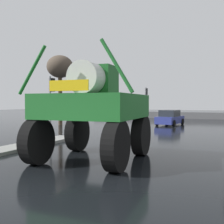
% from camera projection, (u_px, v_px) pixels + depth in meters
% --- Properties ---
extents(ground_plane, '(120.00, 120.00, 0.00)m').
position_uv_depth(ground_plane, '(169.00, 129.00, 23.04)').
color(ground_plane, black).
extents(median_island, '(1.35, 10.81, 0.15)m').
position_uv_depth(median_island, '(4.00, 150.00, 12.61)').
color(median_island, gray).
rests_on(median_island, ground).
extents(oversize_sprayer, '(4.42, 4.98, 4.34)m').
position_uv_depth(oversize_sprayer, '(93.00, 109.00, 10.91)').
color(oversize_sprayer, black).
rests_on(oversize_sprayer, ground).
extents(sedan_ahead, '(2.29, 4.29, 1.52)m').
position_uv_depth(sedan_ahead, '(170.00, 118.00, 27.51)').
color(sedan_ahead, navy).
rests_on(sedan_ahead, ground).
extents(traffic_signal_near_left, '(0.24, 0.54, 3.91)m').
position_uv_depth(traffic_signal_near_left, '(52.00, 93.00, 17.40)').
color(traffic_signal_near_left, slate).
rests_on(traffic_signal_near_left, ground).
extents(traffic_signal_far_left, '(0.24, 0.55, 3.21)m').
position_uv_depth(traffic_signal_far_left, '(143.00, 102.00, 35.84)').
color(traffic_signal_far_left, slate).
rests_on(traffic_signal_far_left, ground).
extents(traffic_signal_far_right, '(0.24, 0.55, 4.20)m').
position_uv_depth(traffic_signal_far_right, '(146.00, 96.00, 35.60)').
color(traffic_signal_far_right, slate).
rests_on(traffic_signal_far_right, ground).
extents(bare_tree_left, '(2.63, 2.63, 6.97)m').
position_uv_depth(bare_tree_left, '(60.00, 68.00, 27.42)').
color(bare_tree_left, '#473828').
rests_on(bare_tree_left, ground).
extents(roadside_barrier, '(30.88, 0.24, 0.90)m').
position_uv_depth(roadside_barrier, '(194.00, 116.00, 37.86)').
color(roadside_barrier, '#59595B').
rests_on(roadside_barrier, ground).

